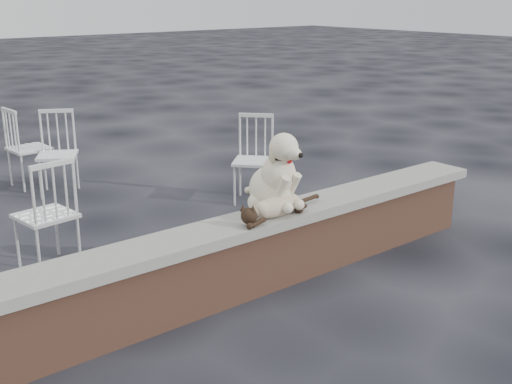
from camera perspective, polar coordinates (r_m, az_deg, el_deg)
ground at (r=4.71m, az=-6.40°, el=-10.64°), size 60.00×60.00×0.00m
brick_wall at (r=4.60m, az=-6.50°, el=-7.88°), size 6.00×0.30×0.50m
capstone at (r=4.48m, az=-6.63°, el=-4.52°), size 6.20×0.40×0.08m
dog at (r=4.92m, az=1.36°, el=1.98°), size 0.45×0.58×0.64m
cat at (r=4.82m, az=1.77°, el=-1.17°), size 1.06×0.32×0.18m
chair_b at (r=7.54m, az=-17.22°, el=3.27°), size 0.77×0.77×0.94m
chair_d at (r=6.94m, az=-0.21°, el=2.89°), size 0.79×0.79×0.94m
chair_c at (r=5.52m, az=-18.20°, el=-1.82°), size 0.62×0.62×0.94m
chair_e at (r=7.97m, az=-19.49°, el=3.78°), size 0.59×0.59×0.94m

